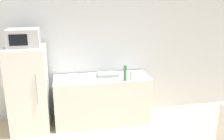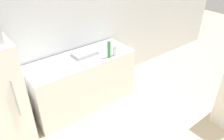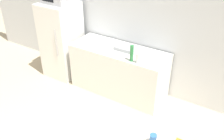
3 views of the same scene
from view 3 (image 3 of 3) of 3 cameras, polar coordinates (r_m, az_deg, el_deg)
wall_back at (r=4.59m, az=6.37°, el=10.42°), size 8.00×0.06×2.60m
refrigerator at (r=5.27m, az=-11.39°, el=6.67°), size 0.67×0.70×1.56m
counter at (r=4.72m, az=1.54°, el=-0.18°), size 1.80×0.68×0.91m
sink_basin at (r=4.48m, az=3.36°, el=5.00°), size 0.40×0.27×0.06m
bottle_tall at (r=4.07m, az=4.52°, el=3.84°), size 0.06×0.06×0.28m
bottle_short at (r=4.04m, az=6.01°, el=2.68°), size 0.07×0.07×0.17m
jar at (r=2.58m, az=9.35°, el=-15.36°), size 0.07×0.07×0.12m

